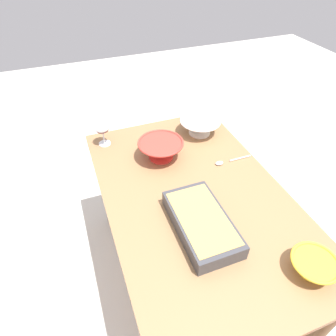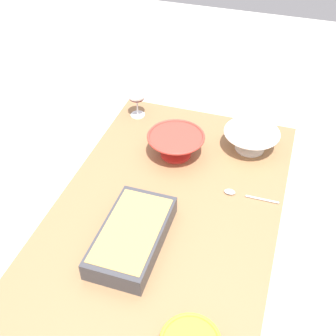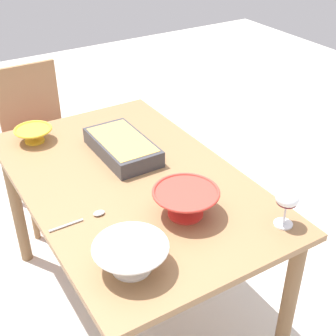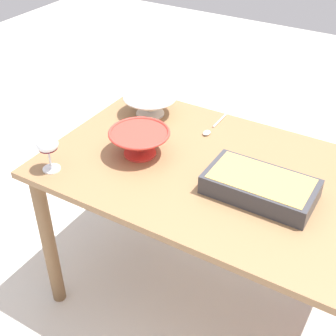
{
  "view_description": "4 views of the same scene",
  "coord_description": "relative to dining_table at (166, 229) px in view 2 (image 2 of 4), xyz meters",
  "views": [
    {
      "loc": [
        0.86,
        -0.46,
        1.78
      ],
      "look_at": [
        -0.18,
        -0.07,
        0.81
      ],
      "focal_mm": 31.05,
      "sensor_mm": 36.0,
      "label": 1
    },
    {
      "loc": [
        1.1,
        0.36,
        2.0
      ],
      "look_at": [
        -0.2,
        -0.06,
        0.8
      ],
      "focal_mm": 46.85,
      "sensor_mm": 36.0,
      "label": 2
    },
    {
      "loc": [
        -1.48,
        0.72,
        1.85
      ],
      "look_at": [
        -0.15,
        -0.1,
        0.86
      ],
      "focal_mm": 50.21,
      "sensor_mm": 36.0,
      "label": 3
    },
    {
      "loc": [
        0.58,
        -1.36,
        1.83
      ],
      "look_at": [
        -0.12,
        -0.19,
        0.85
      ],
      "focal_mm": 49.76,
      "sensor_mm": 36.0,
      "label": 4
    }
  ],
  "objects": [
    {
      "name": "wine_glass",
      "position": [
        -0.56,
        -0.33,
        0.22
      ],
      "size": [
        0.08,
        0.08,
        0.15
      ],
      "color": "white",
      "rests_on": "dining_table"
    },
    {
      "name": "casserole_dish",
      "position": [
        0.19,
        -0.06,
        0.15
      ],
      "size": [
        0.39,
        0.21,
        0.08
      ],
      "color": "#38383D",
      "rests_on": "dining_table"
    },
    {
      "name": "serving_spoon",
      "position": [
        -0.16,
        0.25,
        0.12
      ],
      "size": [
        0.03,
        0.22,
        0.01
      ],
      "color": "silver",
      "rests_on": "dining_table"
    },
    {
      "name": "ground_plane",
      "position": [
        0.0,
        0.0,
        -0.66
      ],
      "size": [
        8.0,
        8.0,
        0.0
      ],
      "primitive_type": "plane",
      "color": "beige"
    },
    {
      "name": "mixing_bowl",
      "position": [
        -0.33,
        -0.06,
        0.17
      ],
      "size": [
        0.25,
        0.25,
        0.11
      ],
      "color": "red",
      "rests_on": "dining_table"
    },
    {
      "name": "small_bowl",
      "position": [
        -0.47,
        0.24,
        0.17
      ],
      "size": [
        0.25,
        0.25,
        0.1
      ],
      "color": "white",
      "rests_on": "dining_table"
    },
    {
      "name": "dining_table",
      "position": [
        0.0,
        0.0,
        0.0
      ],
      "size": [
        1.37,
        0.85,
        0.77
      ],
      "color": "olive",
      "rests_on": "ground_plane"
    }
  ]
}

